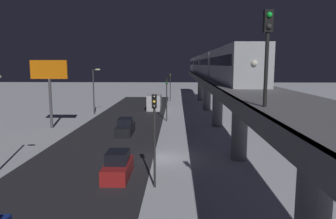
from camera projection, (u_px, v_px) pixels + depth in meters
name	position (u px, v px, depth m)	size (l,w,h in m)	color
ground_plane	(160.00, 158.00, 28.65)	(240.00, 240.00, 0.00)	silver
avenue_asphalt	(93.00, 158.00, 28.81)	(11.00, 107.53, 0.01)	#28282D
elevated_railway	(240.00, 95.00, 27.65)	(5.00, 107.53, 6.60)	slate
subway_train	(207.00, 64.00, 59.35)	(2.94, 74.07, 3.40)	#B7BABF
rail_signal	(267.00, 41.00, 13.17)	(0.36, 0.41, 4.00)	black
sedan_red	(118.00, 167.00, 23.86)	(1.80, 4.29, 1.97)	#A51E1E
sedan_black	(125.00, 128.00, 38.40)	(1.80, 4.68, 1.97)	black
box_truck	(155.00, 102.00, 60.05)	(2.40, 7.40, 2.80)	#2D6038
traffic_light_near	(154.00, 127.00, 21.35)	(0.32, 0.44, 6.40)	#2D2D2D
traffic_light_mid	(167.00, 93.00, 46.77)	(0.32, 0.44, 6.40)	#2D2D2D
traffic_light_far	(170.00, 83.00, 72.20)	(0.32, 0.44, 6.40)	#2D2D2D
commercial_billboard	(49.00, 76.00, 41.29)	(4.80, 0.36, 8.90)	#4C4C51
street_lamp_far	(95.00, 86.00, 53.04)	(1.35, 0.44, 7.65)	#38383D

